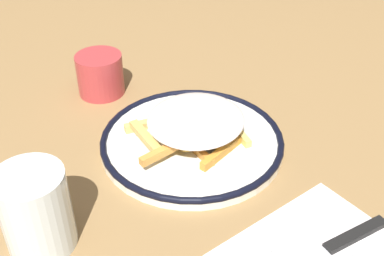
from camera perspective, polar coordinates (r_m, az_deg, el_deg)
The scene contains 7 objects.
ground_plane at distance 0.73m, azimuth -0.00°, elevation -2.19°, with size 2.60×2.60×0.00m, color olive.
plate at distance 0.73m, azimuth -0.00°, elevation -1.55°, with size 0.27×0.27×0.02m.
fries_heap at distance 0.71m, azimuth 0.38°, elevation 0.53°, with size 0.19×0.21×0.04m.
knife at distance 0.59m, azimuth 15.84°, elevation -13.51°, with size 0.05×0.21×0.01m.
spoon at distance 0.57m, azimuth 9.69°, elevation -14.28°, with size 0.03×0.15×0.01m.
water_glass at distance 0.59m, azimuth -17.92°, elevation -9.25°, with size 0.08×0.08×0.11m, color silver.
coffee_mug at distance 0.86m, azimuth -10.80°, elevation 6.27°, with size 0.10×0.08×0.07m.
Camera 1 is at (-0.45, 0.36, 0.45)m, focal length 45.32 mm.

